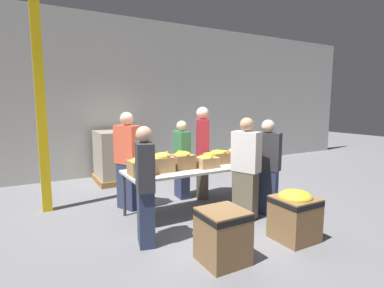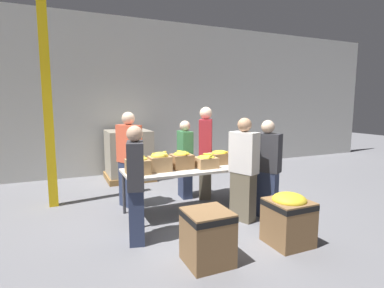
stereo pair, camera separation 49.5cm
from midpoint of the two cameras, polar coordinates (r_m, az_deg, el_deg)
name	(u,v)px [view 1 (the left image)]	position (r m, az deg, el deg)	size (l,w,h in m)	color
ground_plane	(194,211)	(5.28, -2.42, -12.61)	(30.00, 30.00, 0.00)	slate
wall_back	(130,97)	(8.09, -13.41, 8.70)	(16.00, 0.08, 4.00)	#B7B7B2
sorting_table	(194,170)	(5.08, -2.46, -5.09)	(2.33, 0.83, 0.76)	beige
banana_box_0	(141,166)	(4.63, -12.79, -4.10)	(0.34, 0.34, 0.30)	#A37A4C
banana_box_1	(162,162)	(4.76, -8.69, -3.42)	(0.35, 0.29, 0.32)	tan
banana_box_2	(183,160)	(4.97, -4.60, -3.06)	(0.34, 0.35, 0.30)	olive
banana_box_3	(207,161)	(5.05, 0.05, -3.25)	(0.34, 0.33, 0.24)	tan
banana_box_4	(218,156)	(5.40, 2.43, -2.40)	(0.34, 0.32, 0.25)	olive
banana_box_5	(236,155)	(5.58, 5.83, -2.05)	(0.34, 0.32, 0.26)	olive
volunteer_0	(202,153)	(5.80, -0.45, -1.74)	(0.44, 0.53, 1.77)	#6B604C
volunteer_1	(267,168)	(5.03, 11.33, -4.49)	(0.40, 0.47, 1.57)	#2D3856
volunteer_2	(182,160)	(5.81, -4.39, -3.05)	(0.22, 0.42, 1.51)	#2D3856
volunteer_3	(145,187)	(3.96, -12.53, -8.01)	(0.30, 0.45, 1.55)	#2D3856
volunteer_4	(128,161)	(5.34, -14.75, -3.25)	(0.40, 0.51, 1.69)	#2D3856
volunteer_5	(246,169)	(4.77, 7.29, -4.80)	(0.36, 0.48, 1.62)	#6B604C
donation_bin_0	(223,234)	(3.60, 1.78, -16.82)	(0.51, 0.51, 0.62)	olive
donation_bin_1	(295,213)	(4.27, 15.81, -12.66)	(0.52, 0.52, 0.69)	olive
support_pillar	(40,93)	(5.67, -29.31, 8.43)	(0.15, 0.15, 4.00)	yellow
pallet_stack_0	(119,157)	(7.36, -15.62, -2.33)	(1.09, 1.09, 1.19)	olive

